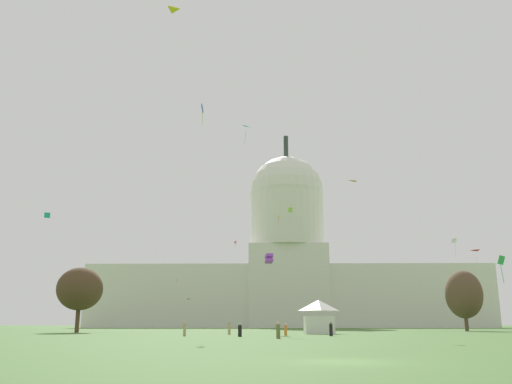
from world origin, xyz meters
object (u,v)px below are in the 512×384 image
Objects in this scene: person_olive_near_tree_east at (278,331)px; kite_lime_mid at (290,210)px; kite_cyan_high at (245,129)px; tree_east_mid at (464,295)px; person_tan_deep_crowd at (229,329)px; kite_orange_mid at (356,183)px; event_tent at (319,317)px; kite_white_low at (454,241)px; person_tan_mid_left at (185,329)px; kite_green_low at (501,262)px; kite_turquoise_low at (47,215)px; kite_red_low at (478,255)px; kite_black_low at (188,300)px; kite_violet_low at (269,258)px; kite_yellow_mid at (172,17)px; capitol_building at (288,267)px; tree_west_far at (80,289)px; person_black_front_center at (240,331)px; person_black_lawn_far_right at (331,330)px; kite_blue_high at (202,109)px; kite_gold_mid at (278,218)px; kite_pink_mid at (235,242)px; kite_magenta_low at (177,280)px; person_orange_edge_east at (286,330)px.

kite_lime_mid reaches higher than person_olive_near_tree_east.
tree_east_mid is at bearing 142.15° from kite_cyan_high.
person_tan_deep_crowd is 1.41× the size of kite_orange_mid.
kite_white_low reaches higher than event_tent.
person_tan_mid_left is 58.67m from kite_white_low.
person_olive_near_tree_east is 0.41× the size of kite_green_low.
kite_turquoise_low is 71.65m from kite_red_low.
kite_black_low is 1.58× the size of kite_violet_low.
kite_green_low is at bearing -27.72° from kite_black_low.
kite_yellow_mid is at bearing -128.82° from tree_east_mid.
kite_violet_low is 0.40× the size of kite_cyan_high.
kite_turquoise_low is (-41.07, -5.76, 14.91)m from event_tent.
capitol_building is 13.02× the size of tree_west_far.
person_black_front_center is at bearing 152.04° from kite_lime_mid.
person_black_lawn_far_right reaches higher than person_olive_near_tree_east.
kite_turquoise_low reaches higher than tree_east_mid.
person_olive_near_tree_east is (-6.79, -143.43, -21.16)m from capitol_building.
kite_red_low is (-4.47, -20.78, 5.79)m from tree_east_mid.
kite_lime_mid reaches higher than kite_turquoise_low.
kite_black_low is (-27.06, 120.88, 8.25)m from person_olive_near_tree_east.
kite_blue_high is at bearing 37.55° from kite_cyan_high.
kite_red_low reaches higher than tree_east_mid.
person_tan_deep_crowd is 0.72× the size of kite_gold_mid.
capitol_building is at bearing 53.59° from kite_orange_mid.
kite_pink_mid is at bearing -144.86° from person_olive_near_tree_east.
kite_magenta_low is at bearing 21.79° from person_black_lawn_far_right.
event_tent is at bearing 112.43° from person_orange_edge_east.
kite_turquoise_low is at bearing -74.97° from kite_yellow_mid.
tree_east_mid is 7.75× the size of person_black_front_center.
person_orange_edge_east is at bearing -103.05° from kite_pink_mid.
capitol_building is 82.75× the size of person_tan_mid_left.
person_black_lawn_far_right is at bearing -89.97° from capitol_building.
tree_east_mid is 7.17× the size of person_black_lawn_far_right.
kite_turquoise_low is 0.29× the size of kite_red_low.
person_black_front_center is at bearing -132.23° from kite_green_low.
person_tan_mid_left is at bearing -105.68° from person_olive_near_tree_east.
kite_gold_mid reaches higher than tree_east_mid.
kite_pink_mid reaches higher than person_tan_deep_crowd.
kite_green_low is at bearing 153.87° from person_olive_near_tree_east.
kite_blue_high reaches higher than kite_yellow_mid.
event_tent is 12.13m from kite_violet_low.
person_tan_mid_left is at bearing 126.49° from kite_orange_mid.
person_olive_near_tree_east reaches higher than person_orange_edge_east.
kite_green_low is (38.58, 15.23, 9.80)m from person_black_front_center.
kite_blue_high is at bearing 53.56° from person_black_lawn_far_right.
kite_magenta_low is at bearing 113.19° from event_tent.
person_tan_mid_left reaches higher than person_orange_edge_east.
kite_lime_mid is 105.88m from kite_yellow_mid.
kite_black_low reaches higher than person_black_lawn_far_right.
kite_violet_low reaches higher than person_olive_near_tree_east.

